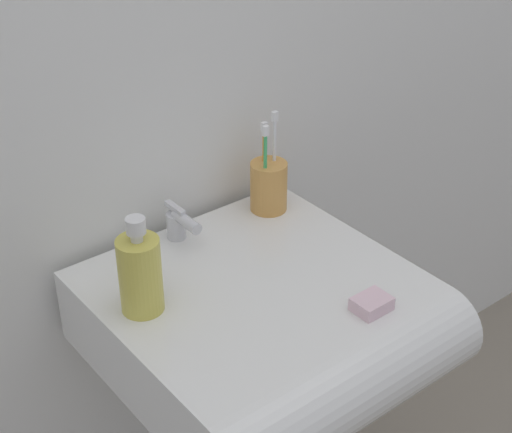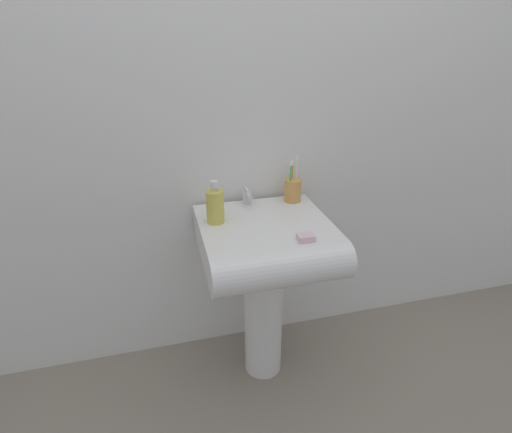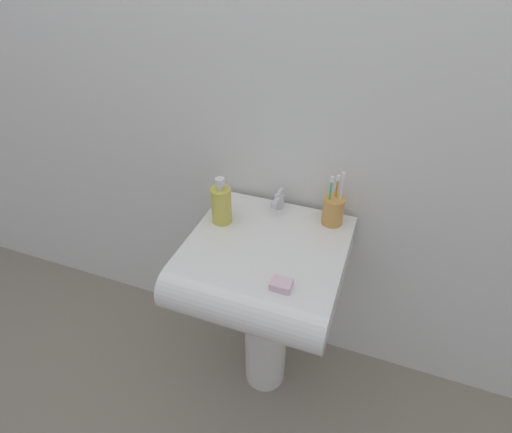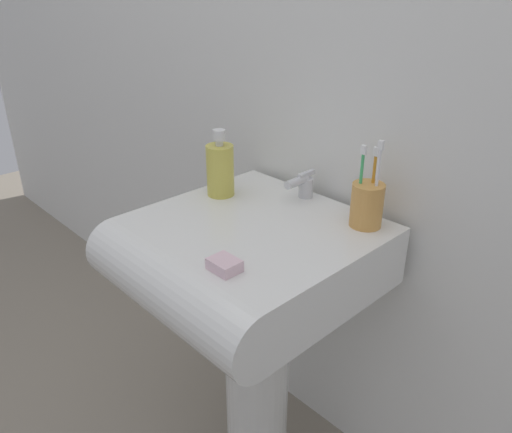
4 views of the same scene
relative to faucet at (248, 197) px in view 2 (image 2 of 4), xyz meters
name	(u,v)px [view 2 (image 2 of 4)]	position (x,y,z in m)	size (l,w,h in m)	color
ground_plane	(263,365)	(0.02, -0.19, -0.83)	(6.00, 6.00, 0.00)	gray
wall_back	(247,106)	(0.02, 0.09, 0.37)	(5.00, 0.05, 2.40)	silver
sink_pedestal	(263,313)	(0.02, -0.19, -0.50)	(0.17, 0.17, 0.64)	white
sink_basin	(268,244)	(0.02, -0.24, -0.11)	(0.53, 0.55, 0.15)	white
faucet	(248,197)	(0.00, 0.00, 0.00)	(0.04, 0.10, 0.07)	silver
toothbrush_cup	(293,190)	(0.21, -0.01, 0.02)	(0.07, 0.07, 0.21)	#D19347
soap_bottle	(215,206)	(-0.17, -0.14, 0.03)	(0.07, 0.07, 0.18)	gold
bar_soap	(306,238)	(0.13, -0.38, -0.02)	(0.06, 0.05, 0.02)	silver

